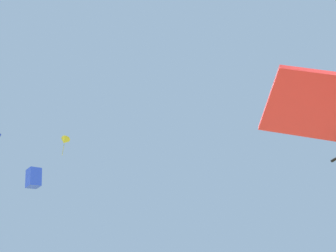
{
  "coord_description": "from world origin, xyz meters",
  "views": [
    {
      "loc": [
        -2.8,
        -0.89,
        0.92
      ],
      "look_at": [
        -0.19,
        2.53,
        3.59
      ],
      "focal_mm": 37.29,
      "sensor_mm": 36.0,
      "label": 1
    }
  ],
  "objects": [
    {
      "name": "distant_kite_yellow_high_left",
      "position": [
        7.68,
        30.44,
        18.55
      ],
      "size": [
        1.18,
        1.21,
        2.22
      ],
      "color": "yellow"
    },
    {
      "name": "distant_kite_blue_low_left",
      "position": [
        2.94,
        20.96,
        9.95
      ],
      "size": [
        1.03,
        0.84,
        1.33
      ],
      "color": "blue"
    }
  ]
}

